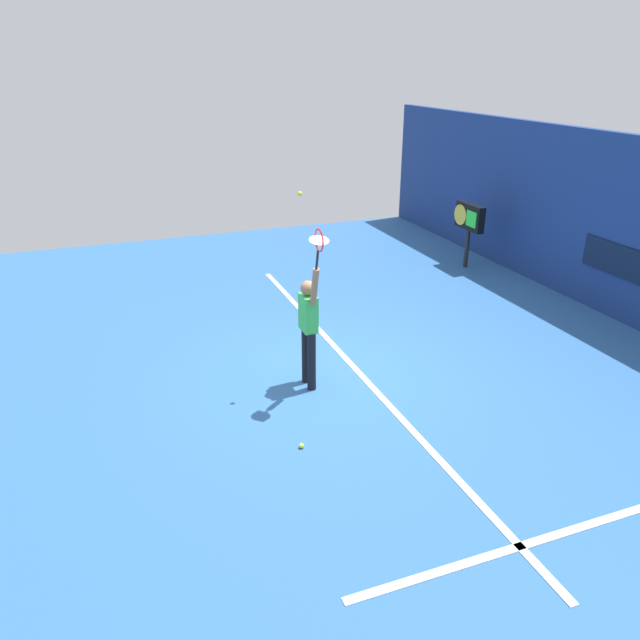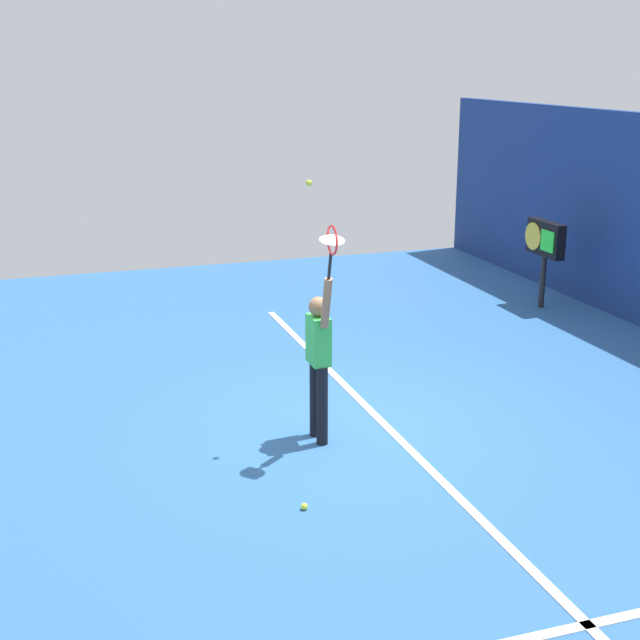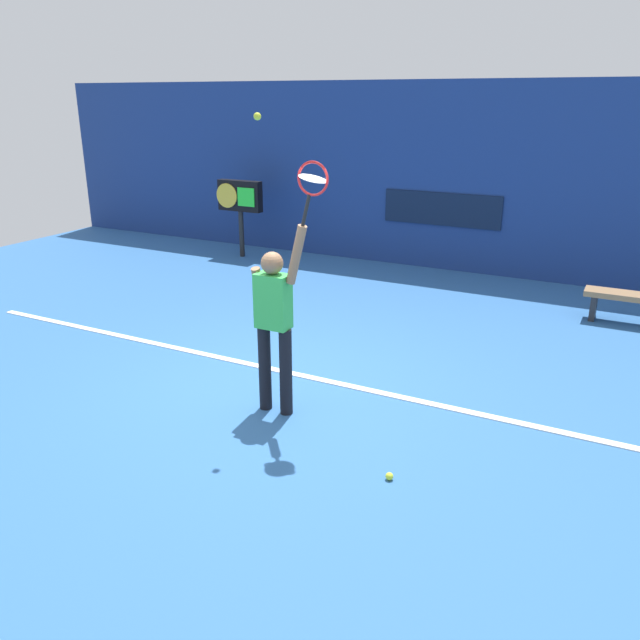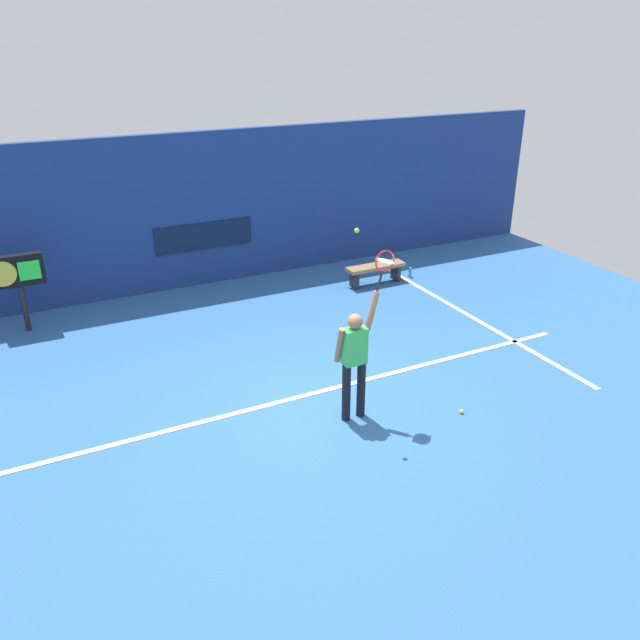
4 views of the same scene
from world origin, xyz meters
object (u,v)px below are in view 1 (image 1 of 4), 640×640
tennis_ball (300,194)px  tennis_player (309,325)px  tennis_racket (319,243)px  scoreboard_clock (469,219)px  spare_ball (302,446)px

tennis_ball → tennis_player: bearing=54.4°
tennis_racket → tennis_player: bearing=179.4°
tennis_player → tennis_ball: (-0.07, -0.09, 1.92)m
tennis_ball → scoreboard_clock: 7.11m
tennis_racket → scoreboard_clock: size_ratio=0.41×
tennis_racket → scoreboard_clock: (-4.56, 5.48, -1.20)m
tennis_racket → tennis_ball: size_ratio=9.21×
tennis_racket → scoreboard_clock: bearing=129.8°
tennis_player → tennis_racket: tennis_racket is taller
tennis_player → tennis_ball: 1.92m
spare_ball → scoreboard_clock: bearing=132.7°
tennis_player → spare_ball: bearing=-23.2°
tennis_ball → spare_ball: (1.58, -0.56, -2.89)m
spare_ball → tennis_racket: bearing=149.1°
tennis_racket → scoreboard_clock: tennis_racket is taller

